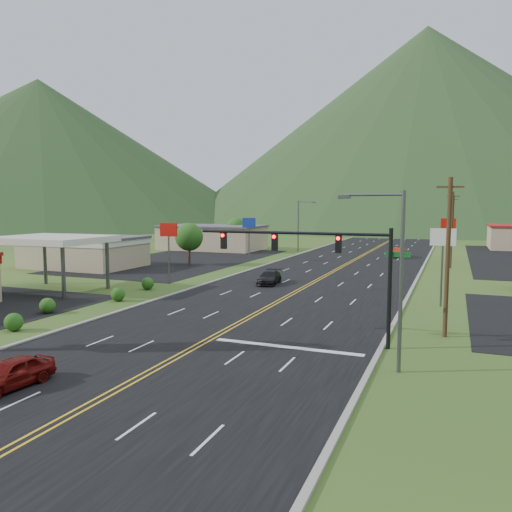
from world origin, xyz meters
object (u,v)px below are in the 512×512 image
at_px(gas_canopy, 52,241).
at_px(car_dark_mid, 269,278).
at_px(car_red_far, 400,253).
at_px(streetlight_east, 395,269).
at_px(traffic_signal, 322,255).
at_px(streetlight_west, 300,222).
at_px(car_red_near, 11,374).

xyz_separation_m(gas_canopy, car_dark_mid, (17.99, 11.45, -4.19)).
bearing_deg(car_red_far, streetlight_east, 95.88).
height_order(traffic_signal, streetlight_east, streetlight_east).
distance_m(traffic_signal, car_dark_mid, 22.59).
bearing_deg(traffic_signal, car_dark_mid, 118.33).
height_order(traffic_signal, streetlight_west, streetlight_west).
xyz_separation_m(car_dark_mid, car_red_far, (9.93, 32.69, 0.09)).
xyz_separation_m(streetlight_west, gas_canopy, (-10.32, -48.00, -0.31)).
height_order(streetlight_west, car_red_far, streetlight_west).
height_order(streetlight_west, car_dark_mid, streetlight_west).
bearing_deg(car_red_near, streetlight_west, 101.02).
relative_size(car_red_near, car_red_far, 0.87).
height_order(traffic_signal, gas_canopy, traffic_signal).
distance_m(traffic_signal, streetlight_west, 58.88).
height_order(traffic_signal, car_red_near, traffic_signal).
bearing_deg(streetlight_west, gas_canopy, -102.13).
distance_m(streetlight_west, gas_canopy, 49.10).
height_order(streetlight_east, gas_canopy, streetlight_east).
height_order(car_red_near, car_dark_mid, car_red_near).
height_order(car_dark_mid, car_red_far, car_red_far).
height_order(streetlight_west, gas_canopy, streetlight_west).
relative_size(streetlight_east, gas_canopy, 0.90).
height_order(gas_canopy, car_dark_mid, gas_canopy).
bearing_deg(car_red_far, streetlight_west, -11.82).
distance_m(streetlight_east, gas_canopy, 35.28).
relative_size(streetlight_east, car_red_far, 1.94).
bearing_deg(car_dark_mid, car_red_far, 66.38).
distance_m(streetlight_west, car_dark_mid, 37.61).
relative_size(streetlight_west, car_red_near, 2.23).
bearing_deg(streetlight_east, car_dark_mid, 122.92).
bearing_deg(traffic_signal, streetlight_east, -40.39).
distance_m(streetlight_east, car_red_near, 18.63).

